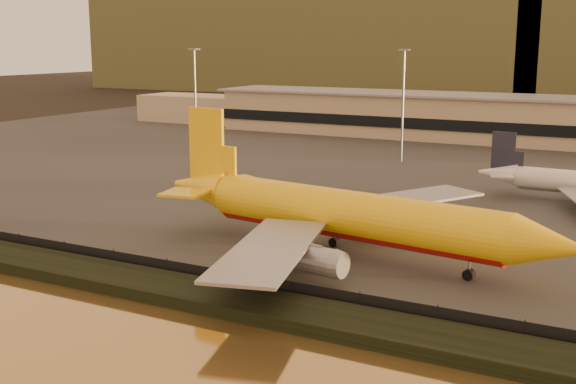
% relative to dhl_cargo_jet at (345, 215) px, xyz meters
% --- Properties ---
extents(ground, '(900.00, 900.00, 0.00)m').
position_rel_dhl_cargo_jet_xyz_m(ground, '(-8.50, -5.02, -5.49)').
color(ground, black).
rests_on(ground, ground).
extents(embankment, '(320.00, 7.00, 1.40)m').
position_rel_dhl_cargo_jet_xyz_m(embankment, '(-8.50, -22.02, -4.79)').
color(embankment, black).
rests_on(embankment, ground).
extents(tarmac, '(320.00, 220.00, 0.20)m').
position_rel_dhl_cargo_jet_xyz_m(tarmac, '(-8.50, 89.98, -5.39)').
color(tarmac, '#2D2D2D').
rests_on(tarmac, ground).
extents(perimeter_fence, '(300.00, 0.05, 2.20)m').
position_rel_dhl_cargo_jet_xyz_m(perimeter_fence, '(-8.50, -18.02, -4.19)').
color(perimeter_fence, black).
rests_on(perimeter_fence, tarmac).
extents(terminal_building, '(202.00, 25.00, 12.60)m').
position_rel_dhl_cargo_jet_xyz_m(terminal_building, '(-23.02, 120.53, 0.76)').
color(terminal_building, tan).
rests_on(terminal_building, tarmac).
extents(apron_light_masts, '(152.20, 12.20, 25.40)m').
position_rel_dhl_cargo_jet_xyz_m(apron_light_masts, '(6.50, 69.98, 10.21)').
color(apron_light_masts, slate).
rests_on(apron_light_masts, tarmac).
extents(distant_hills, '(470.00, 160.00, 70.00)m').
position_rel_dhl_cargo_jet_xyz_m(distant_hills, '(-29.24, 334.98, 25.90)').
color(distant_hills, olive).
rests_on(distant_hills, ground).
extents(dhl_cargo_jet, '(59.32, 57.60, 17.72)m').
position_rel_dhl_cargo_jet_xyz_m(dhl_cargo_jet, '(0.00, 0.00, 0.00)').
color(dhl_cargo_jet, yellow).
rests_on(dhl_cargo_jet, tarmac).
extents(gse_vehicle_yellow, '(3.90, 2.31, 1.64)m').
position_rel_dhl_cargo_jet_xyz_m(gse_vehicle_yellow, '(-7.36, 27.44, -4.47)').
color(gse_vehicle_yellow, yellow).
rests_on(gse_vehicle_yellow, tarmac).
extents(gse_vehicle_white, '(3.85, 1.75, 1.73)m').
position_rel_dhl_cargo_jet_xyz_m(gse_vehicle_white, '(-33.62, 27.13, -4.43)').
color(gse_vehicle_white, silver).
rests_on(gse_vehicle_white, tarmac).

